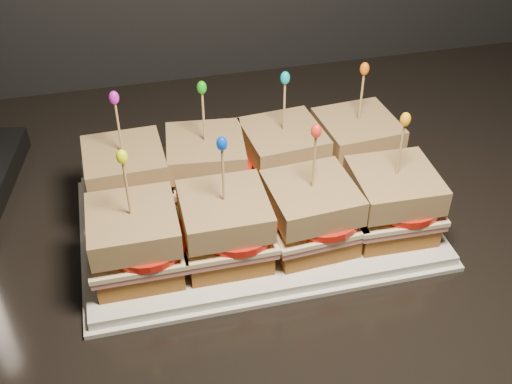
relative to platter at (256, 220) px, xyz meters
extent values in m
cube|color=black|center=(0.00, 0.07, -0.03)|extent=(2.72, 0.73, 0.04)
cube|color=white|center=(0.00, 0.00, 0.00)|extent=(0.43, 0.27, 0.02)
cube|color=white|center=(0.00, 0.00, -0.01)|extent=(0.45, 0.28, 0.01)
cube|color=brown|center=(-0.16, 0.06, 0.02)|extent=(0.10, 0.10, 0.03)
cube|color=#BE605B|center=(-0.16, 0.06, 0.04)|extent=(0.11, 0.10, 0.01)
cube|color=beige|center=(-0.16, 0.06, 0.05)|extent=(0.11, 0.11, 0.01)
cylinder|color=red|center=(-0.14, 0.06, 0.05)|extent=(0.10, 0.10, 0.01)
cube|color=brown|center=(-0.16, 0.06, 0.08)|extent=(0.10, 0.10, 0.03)
cylinder|color=tan|center=(-0.16, 0.06, 0.12)|extent=(0.00, 0.00, 0.09)
ellipsoid|color=#C41ABD|center=(-0.16, 0.06, 0.17)|extent=(0.01, 0.01, 0.02)
cube|color=brown|center=(-0.05, 0.06, 0.02)|extent=(0.11, 0.11, 0.03)
cube|color=#BE605B|center=(-0.05, 0.06, 0.04)|extent=(0.12, 0.11, 0.01)
cube|color=beige|center=(-0.05, 0.06, 0.05)|extent=(0.12, 0.11, 0.01)
cylinder|color=red|center=(-0.04, 0.06, 0.05)|extent=(0.10, 0.10, 0.01)
cube|color=brown|center=(-0.05, 0.06, 0.08)|extent=(0.11, 0.11, 0.03)
cylinder|color=tan|center=(-0.05, 0.06, 0.12)|extent=(0.00, 0.00, 0.09)
ellipsoid|color=#16AC13|center=(-0.05, 0.06, 0.17)|extent=(0.01, 0.01, 0.02)
cube|color=brown|center=(0.05, 0.06, 0.02)|extent=(0.10, 0.10, 0.03)
cube|color=#BE605B|center=(0.05, 0.06, 0.04)|extent=(0.11, 0.11, 0.01)
cube|color=beige|center=(0.05, 0.06, 0.05)|extent=(0.12, 0.11, 0.01)
cylinder|color=red|center=(0.06, 0.06, 0.05)|extent=(0.10, 0.10, 0.01)
cube|color=brown|center=(0.05, 0.06, 0.08)|extent=(0.11, 0.11, 0.03)
cylinder|color=tan|center=(0.05, 0.06, 0.12)|extent=(0.00, 0.00, 0.09)
ellipsoid|color=#06ACC1|center=(0.05, 0.06, 0.17)|extent=(0.01, 0.01, 0.02)
cube|color=brown|center=(0.16, 0.06, 0.02)|extent=(0.10, 0.10, 0.03)
cube|color=#BE605B|center=(0.16, 0.06, 0.04)|extent=(0.11, 0.11, 0.01)
cube|color=beige|center=(0.16, 0.06, 0.05)|extent=(0.12, 0.11, 0.01)
cylinder|color=red|center=(0.17, 0.06, 0.05)|extent=(0.10, 0.10, 0.01)
cube|color=brown|center=(0.16, 0.06, 0.08)|extent=(0.11, 0.11, 0.03)
cylinder|color=tan|center=(0.16, 0.06, 0.12)|extent=(0.00, 0.00, 0.09)
ellipsoid|color=orange|center=(0.16, 0.06, 0.17)|extent=(0.01, 0.01, 0.02)
cube|color=brown|center=(-0.16, -0.06, 0.02)|extent=(0.10, 0.10, 0.03)
cube|color=#BE605B|center=(-0.16, -0.06, 0.04)|extent=(0.11, 0.10, 0.01)
cube|color=beige|center=(-0.16, -0.06, 0.05)|extent=(0.11, 0.10, 0.01)
cylinder|color=red|center=(-0.14, -0.07, 0.05)|extent=(0.10, 0.10, 0.01)
cube|color=brown|center=(-0.16, -0.06, 0.08)|extent=(0.10, 0.10, 0.03)
cylinder|color=tan|center=(-0.16, -0.06, 0.12)|extent=(0.00, 0.00, 0.09)
ellipsoid|color=#EFFB0A|center=(-0.16, -0.06, 0.17)|extent=(0.01, 0.01, 0.02)
cube|color=brown|center=(-0.05, -0.06, 0.02)|extent=(0.10, 0.10, 0.03)
cube|color=#BE605B|center=(-0.05, -0.06, 0.04)|extent=(0.11, 0.10, 0.01)
cube|color=beige|center=(-0.05, -0.06, 0.05)|extent=(0.11, 0.10, 0.01)
cylinder|color=red|center=(-0.04, -0.07, 0.05)|extent=(0.10, 0.10, 0.01)
cube|color=brown|center=(-0.05, -0.06, 0.08)|extent=(0.10, 0.10, 0.03)
cylinder|color=tan|center=(-0.05, -0.06, 0.12)|extent=(0.00, 0.00, 0.09)
ellipsoid|color=#023CD2|center=(-0.05, -0.06, 0.17)|extent=(0.01, 0.01, 0.02)
cube|color=brown|center=(0.05, -0.06, 0.02)|extent=(0.10, 0.10, 0.03)
cube|color=#BE605B|center=(0.05, -0.06, 0.04)|extent=(0.11, 0.11, 0.01)
cube|color=beige|center=(0.05, -0.06, 0.05)|extent=(0.11, 0.11, 0.01)
cylinder|color=red|center=(0.06, -0.07, 0.05)|extent=(0.10, 0.10, 0.01)
cube|color=brown|center=(0.05, -0.06, 0.08)|extent=(0.10, 0.10, 0.03)
cylinder|color=tan|center=(0.05, -0.06, 0.12)|extent=(0.00, 0.00, 0.09)
ellipsoid|color=red|center=(0.05, -0.06, 0.17)|extent=(0.01, 0.01, 0.02)
cube|color=brown|center=(0.16, -0.06, 0.02)|extent=(0.10, 0.10, 0.03)
cube|color=#BE605B|center=(0.16, -0.06, 0.04)|extent=(0.11, 0.10, 0.01)
cube|color=beige|center=(0.16, -0.06, 0.05)|extent=(0.11, 0.11, 0.01)
cylinder|color=red|center=(0.17, -0.07, 0.05)|extent=(0.10, 0.10, 0.01)
cube|color=brown|center=(0.16, -0.06, 0.08)|extent=(0.10, 0.10, 0.03)
cylinder|color=tan|center=(0.16, -0.06, 0.12)|extent=(0.00, 0.00, 0.09)
ellipsoid|color=orange|center=(0.16, -0.06, 0.17)|extent=(0.01, 0.01, 0.02)
camera|label=1|loc=(-0.15, -0.61, 0.54)|focal=45.00mm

